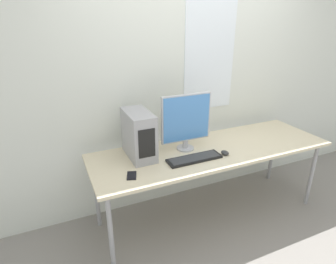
{
  "coord_description": "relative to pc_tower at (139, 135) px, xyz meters",
  "views": [
    {
      "loc": [
        -1.36,
        -1.66,
        1.9
      ],
      "look_at": [
        -0.46,
        0.37,
        1.0
      ],
      "focal_mm": 30.0,
      "sensor_mm": 36.0,
      "label": 1
    }
  ],
  "objects": [
    {
      "name": "cell_phone",
      "position": [
        -0.17,
        -0.31,
        -0.2
      ],
      "size": [
        0.11,
        0.14,
        0.01
      ],
      "rotation": [
        0.0,
        0.0,
        -0.33
      ],
      "color": "black",
      "rests_on": "desk"
    },
    {
      "name": "mouse",
      "position": [
        0.71,
        -0.29,
        -0.19
      ],
      "size": [
        0.06,
        0.08,
        0.03
      ],
      "color": "#2D2D2D",
      "rests_on": "desk"
    },
    {
      "name": "keyboard",
      "position": [
        0.41,
        -0.27,
        -0.19
      ],
      "size": [
        0.49,
        0.15,
        0.02
      ],
      "color": "black",
      "rests_on": "desk"
    },
    {
      "name": "ground_plane",
      "position": [
        0.68,
        -0.5,
        -0.96
      ],
      "size": [
        14.0,
        14.0,
        0.0
      ],
      "primitive_type": "plane",
      "color": "gray"
    },
    {
      "name": "pc_tower",
      "position": [
        0.0,
        0.0,
        0.0
      ],
      "size": [
        0.2,
        0.41,
        0.41
      ],
      "color": "#9E9EA3",
      "rests_on": "desk"
    },
    {
      "name": "desk",
      "position": [
        0.68,
        -0.13,
        -0.25
      ],
      "size": [
        2.31,
        0.74,
        0.76
      ],
      "color": "beige",
      "rests_on": "ground_plane"
    },
    {
      "name": "monitor_main",
      "position": [
        0.44,
        -0.04,
        0.08
      ],
      "size": [
        0.48,
        0.16,
        0.53
      ],
      "color": "#B7B7BC",
      "rests_on": "desk"
    },
    {
      "name": "wall_back",
      "position": [
        0.68,
        0.37,
        0.39
      ],
      "size": [
        8.0,
        0.07,
        2.7
      ],
      "color": "silver",
      "rests_on": "ground_plane"
    }
  ]
}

